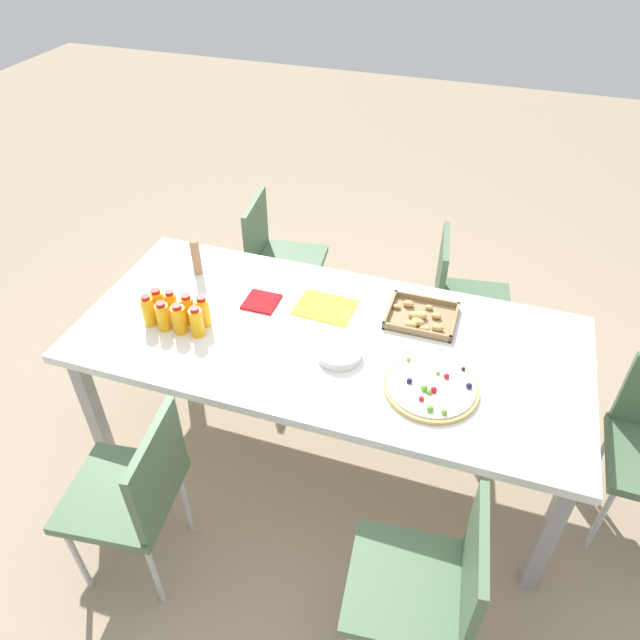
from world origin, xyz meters
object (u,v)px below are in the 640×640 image
object	(u,v)px
juice_bottle_4	(158,303)
fruit_pizza	(431,387)
juice_bottle_0	(148,311)
juice_bottle_1	(163,316)
chair_far_right	(460,295)
party_table	(328,346)
juice_bottle_5	(172,305)
juice_bottle_7	(203,311)
juice_bottle_3	(197,322)
juice_bottle_2	(179,319)
chair_far_left	(277,254)
plate_stack	(339,353)
napkin_stack	(261,302)
snack_tray	(421,317)
paper_folder	(325,307)
juice_bottle_6	(188,309)
chair_near_left	(135,489)
cardboard_tube	(196,257)
chair_near_right	(430,583)

from	to	relation	value
juice_bottle_4	fruit_pizza	bearing A→B (deg)	-3.71
juice_bottle_0	juice_bottle_1	world-z (taller)	juice_bottle_0
chair_far_right	juice_bottle_0	xyz separation A→B (m)	(-1.24, -0.96, 0.31)
party_table	juice_bottle_5	distance (m)	0.70
juice_bottle_5	juice_bottle_7	bearing A→B (deg)	0.92
juice_bottle_1	juice_bottle_5	distance (m)	0.08
juice_bottle_3	juice_bottle_5	bearing A→B (deg)	156.27
party_table	juice_bottle_2	xyz separation A→B (m)	(-0.61, -0.17, 0.13)
chair_far_right	juice_bottle_3	distance (m)	1.43
juice_bottle_3	juice_bottle_4	distance (m)	0.23
chair_far_left	plate_stack	size ratio (longest dim) A/B	4.47
juice_bottle_1	napkin_stack	size ratio (longest dim) A/B	0.92
juice_bottle_7	snack_tray	bearing A→B (deg)	20.05
fruit_pizza	paper_folder	size ratio (longest dim) A/B	1.41
juice_bottle_6	plate_stack	xyz separation A→B (m)	(0.69, -0.01, -0.05)
juice_bottle_1	plate_stack	xyz separation A→B (m)	(0.76, 0.06, -0.04)
chair_far_right	juice_bottle_0	world-z (taller)	juice_bottle_0
chair_near_left	paper_folder	world-z (taller)	chair_near_left
juice_bottle_2	fruit_pizza	distance (m)	1.08
cardboard_tube	napkin_stack	bearing A→B (deg)	-17.91
cardboard_tube	chair_far_right	bearing A→B (deg)	23.96
napkin_stack	chair_near_right	bearing A→B (deg)	-43.88
juice_bottle_3	cardboard_tube	xyz separation A→B (m)	(-0.21, 0.41, 0.02)
juice_bottle_6	plate_stack	world-z (taller)	juice_bottle_6
chair_far_right	juice_bottle_0	size ratio (longest dim) A/B	5.51
chair_far_left	juice_bottle_1	xyz separation A→B (m)	(-0.10, -1.03, 0.30)
juice_bottle_2	cardboard_tube	xyz separation A→B (m)	(-0.13, 0.42, 0.02)
juice_bottle_1	paper_folder	size ratio (longest dim) A/B	0.53
napkin_stack	cardboard_tube	size ratio (longest dim) A/B	0.82
chair_near_right	paper_folder	xyz separation A→B (m)	(-0.68, 0.98, 0.24)
juice_bottle_5	paper_folder	world-z (taller)	juice_bottle_5
plate_stack	cardboard_tube	xyz separation A→B (m)	(-0.82, 0.36, 0.07)
plate_stack	napkin_stack	distance (m)	0.50
party_table	juice_bottle_1	xyz separation A→B (m)	(-0.68, -0.17, 0.12)
juice_bottle_1	cardboard_tube	bearing A→B (deg)	98.00
party_table	chair_near_left	bearing A→B (deg)	-122.07
fruit_pizza	plate_stack	bearing A→B (deg)	170.23
juice_bottle_4	cardboard_tube	bearing A→B (deg)	88.54
snack_tray	juice_bottle_2	bearing A→B (deg)	-157.45
juice_bottle_6	cardboard_tube	xyz separation A→B (m)	(-0.14, 0.34, 0.02)
juice_bottle_2	juice_bottle_5	bearing A→B (deg)	136.22
juice_bottle_6	plate_stack	bearing A→B (deg)	-1.09
chair_near_left	chair_far_right	xyz separation A→B (m)	(0.98, 1.59, 0.00)
chair_far_right	paper_folder	xyz separation A→B (m)	(-0.56, -0.61, 0.24)
chair_far_right	paper_folder	bearing A→B (deg)	-50.27
juice_bottle_0	cardboard_tube	size ratio (longest dim) A/B	0.83
juice_bottle_6	snack_tray	xyz separation A→B (m)	(0.96, 0.33, -0.05)
juice_bottle_1	fruit_pizza	world-z (taller)	juice_bottle_1
juice_bottle_7	fruit_pizza	distance (m)	1.01
juice_bottle_2	cardboard_tube	size ratio (longest dim) A/B	0.78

